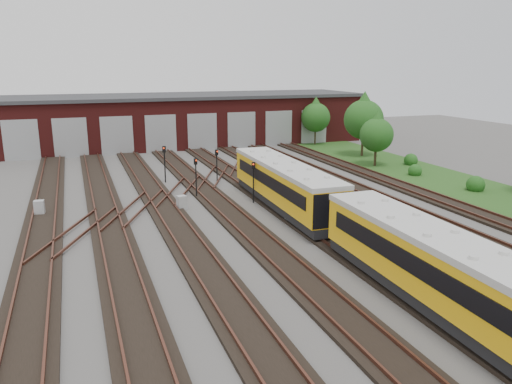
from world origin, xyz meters
name	(u,v)px	position (x,y,z in m)	size (l,w,h in m)	color
ground	(298,244)	(0.00, 0.00, 0.00)	(120.00, 120.00, 0.00)	#4B4946
track_network	(291,239)	(-0.17, 0.59, 0.11)	(30.40, 70.00, 0.33)	black
maintenance_shed	(168,119)	(-0.01, 39.97, 3.20)	(51.00, 12.50, 6.35)	#511514
grass_verge	(445,181)	(19.00, 10.00, 0.03)	(8.00, 55.00, 0.05)	#214717
metro_train	(438,268)	(2.00, -9.32, 1.89)	(2.98, 46.75, 3.04)	black
signal_mast_0	(196,173)	(-3.11, 11.96, 2.00)	(0.28, 0.26, 3.14)	black
signal_mast_1	(217,161)	(-0.07, 16.81, 1.86)	(0.29, 0.28, 2.88)	black
signal_mast_2	(165,159)	(-4.41, 18.17, 2.08)	(0.32, 0.31, 3.22)	black
signal_mast_3	(253,177)	(0.59, 9.21, 1.99)	(0.29, 0.27, 3.11)	black
relay_cabinet_0	(39,208)	(-14.29, 11.12, 0.54)	(0.65, 0.54, 1.08)	#A2A6A7
relay_cabinet_1	(182,203)	(-4.85, 9.24, 0.51)	(0.62, 0.51, 1.03)	#A2A6A7
relay_cabinet_2	(289,215)	(1.23, 4.02, 0.45)	(0.54, 0.45, 0.90)	#A2A6A7
relay_cabinet_3	(249,161)	(5.18, 23.16, 0.43)	(0.52, 0.43, 0.87)	#A2A6A7
relay_cabinet_4	(251,167)	(4.22, 19.79, 0.50)	(0.60, 0.50, 1.00)	#A2A6A7
tree_0	(316,114)	(17.73, 33.02, 3.96)	(3.72, 3.72, 6.16)	#332717
tree_1	(377,131)	(17.02, 18.09, 3.61)	(3.39, 3.39, 5.62)	#332717
tree_2	(364,115)	(18.85, 23.50, 4.67)	(4.39, 4.39, 7.27)	#332717
bush_0	(476,182)	(18.92, 6.33, 0.74)	(1.49, 1.49, 1.49)	#194B15
bush_1	(415,169)	(18.00, 12.93, 0.63)	(1.27, 1.27, 1.27)	#194B15
bush_2	(411,158)	(20.82, 17.29, 0.70)	(1.41, 1.41, 1.41)	#194B15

